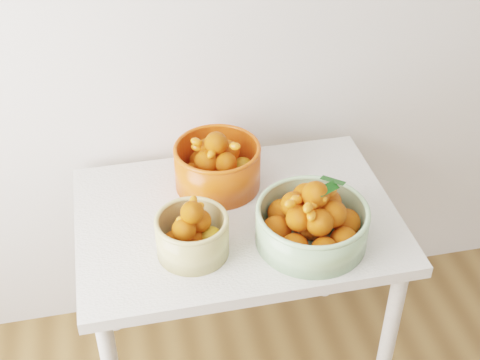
% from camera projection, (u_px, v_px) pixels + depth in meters
% --- Properties ---
extents(table, '(1.00, 0.70, 0.75)m').
position_uv_depth(table, '(237.00, 237.00, 2.15)').
color(table, silver).
rests_on(table, ground).
extents(bowl_cream, '(0.23, 0.23, 0.18)m').
position_uv_depth(bowl_cream, '(192.00, 234.00, 1.92)').
color(bowl_cream, tan).
rests_on(bowl_cream, table).
extents(bowl_green, '(0.43, 0.43, 0.21)m').
position_uv_depth(bowl_green, '(312.00, 222.00, 1.95)').
color(bowl_green, '#91B987').
rests_on(bowl_green, table).
extents(bowl_orange, '(0.37, 0.37, 0.20)m').
position_uv_depth(bowl_orange, '(217.00, 165.00, 2.17)').
color(bowl_orange, red).
rests_on(bowl_orange, table).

